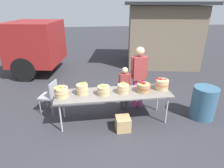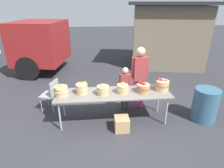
% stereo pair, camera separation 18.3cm
% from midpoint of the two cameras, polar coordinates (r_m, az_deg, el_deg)
% --- Properties ---
extents(ground_plane, '(40.00, 40.00, 0.00)m').
position_cam_midpoint_polar(ground_plane, '(4.81, 1.45, -10.78)').
color(ground_plane, '#2D2D33').
extents(market_table, '(2.70, 0.76, 0.75)m').
position_cam_midpoint_polar(market_table, '(4.45, 1.54, -3.16)').
color(market_table, slate).
rests_on(market_table, ground).
extents(apple_basket_green_0, '(0.33, 0.33, 0.28)m').
position_cam_midpoint_polar(apple_basket_green_0, '(4.39, -14.08, -1.99)').
color(apple_basket_green_0, tan).
rests_on(apple_basket_green_0, market_table).
extents(apple_basket_green_1, '(0.29, 0.29, 0.29)m').
position_cam_midpoint_polar(apple_basket_green_1, '(4.40, -7.96, -1.31)').
color(apple_basket_green_1, tan).
rests_on(apple_basket_green_1, market_table).
extents(apple_basket_green_2, '(0.30, 0.30, 0.26)m').
position_cam_midpoint_polar(apple_basket_green_2, '(4.32, -1.54, -1.82)').
color(apple_basket_green_2, tan).
rests_on(apple_basket_green_2, market_table).
extents(apple_basket_green_3, '(0.28, 0.28, 0.26)m').
position_cam_midpoint_polar(apple_basket_green_3, '(4.40, 4.44, -1.33)').
color(apple_basket_green_3, tan).
rests_on(apple_basket_green_3, market_table).
extents(apple_basket_red_0, '(0.33, 0.33, 0.25)m').
position_cam_midpoint_polar(apple_basket_red_0, '(4.50, 10.59, -1.18)').
color(apple_basket_red_0, '#A87F51').
rests_on(apple_basket_red_0, market_table).
extents(apple_basket_red_1, '(0.32, 0.32, 0.30)m').
position_cam_midpoint_polar(apple_basket_red_1, '(4.70, 16.07, -0.35)').
color(apple_basket_red_1, tan).
rests_on(apple_basket_red_1, market_table).
extents(vendor_adult, '(0.45, 0.24, 1.70)m').
position_cam_midpoint_polar(vendor_adult, '(4.99, 9.41, 3.13)').
color(vendor_adult, '#CC3F8C').
rests_on(vendor_adult, ground).
extents(child_customer, '(0.31, 0.20, 1.20)m').
position_cam_midpoint_polar(child_customer, '(4.95, 5.00, -0.43)').
color(child_customer, '#3F3F3F').
rests_on(child_customer, ground).
extents(food_kiosk, '(4.00, 3.54, 2.74)m').
position_cam_midpoint_polar(food_kiosk, '(9.16, 16.91, 14.21)').
color(food_kiosk, '#726651').
rests_on(food_kiosk, ground).
extents(folding_chair, '(0.50, 0.50, 0.86)m').
position_cam_midpoint_polar(folding_chair, '(5.21, -16.96, -2.61)').
color(folding_chair, '#99999E').
rests_on(folding_chair, ground).
extents(trash_barrel, '(0.59, 0.59, 0.83)m').
position_cam_midpoint_polar(trash_barrel, '(5.19, 27.29, -5.61)').
color(trash_barrel, '#335972').
rests_on(trash_barrel, ground).
extents(produce_crate, '(0.32, 0.32, 0.32)m').
position_cam_midpoint_polar(produce_crate, '(4.40, 4.18, -11.96)').
color(produce_crate, tan).
rests_on(produce_crate, ground).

